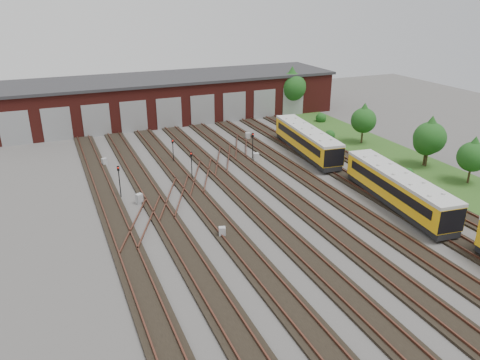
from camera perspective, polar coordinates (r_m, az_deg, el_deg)
name	(u,v)px	position (r m, az deg, el deg)	size (l,w,h in m)	color
ground	(302,228)	(39.35, 7.53, -5.83)	(120.00, 120.00, 0.00)	#444240
track_network	(296,224)	(39.66, 6.90, -5.38)	(30.40, 70.00, 0.33)	black
maintenance_shed	(171,97)	(73.58, -8.38, 9.97)	(51.00, 12.50, 6.35)	#561A15
grass_verge	(401,161)	(57.41, 19.00, 2.26)	(8.00, 55.00, 0.05)	#244F1A
metro_train	(398,189)	(44.32, 18.73, -0.99)	(4.08, 46.20, 2.89)	black
signal_mast_0	(119,177)	(45.43, -14.52, 0.30)	(0.25, 0.24, 3.14)	black
signal_mast_1	(192,162)	(48.21, -5.93, 2.15)	(0.27, 0.26, 3.10)	black
signal_mast_2	(173,148)	(53.79, -8.18, 3.91)	(0.22, 0.21, 2.73)	black
signal_mast_3	(253,142)	(54.49, 1.56, 4.62)	(0.25, 0.23, 3.10)	black
relay_cabinet_0	(139,199)	(44.17, -12.17, -2.25)	(0.58, 0.48, 0.96)	#A4A6A9
relay_cabinet_1	(104,162)	(54.82, -16.20, 2.13)	(0.52, 0.43, 0.86)	#A4A6A9
relay_cabinet_2	(222,232)	(37.51, -2.18, -6.36)	(0.52, 0.44, 0.87)	#A4A6A9
relay_cabinet_3	(248,136)	(62.03, 0.95, 5.35)	(0.58, 0.48, 0.96)	#A4A6A9
relay_cabinet_4	(256,157)	(54.01, 1.97, 2.80)	(0.59, 0.50, 0.99)	#A4A6A9
tree_0	(292,83)	(75.48, 6.33, 11.63)	(4.53, 4.53, 7.52)	#362918
tree_1	(364,117)	(61.87, 14.87, 7.38)	(3.20, 3.20, 5.30)	#362918
tree_2	(430,134)	(55.41, 22.19, 5.20)	(3.53, 3.53, 5.85)	#362918
tree_3	(427,139)	(55.74, 21.87, 4.65)	(2.93, 2.93, 4.86)	#362918
tree_4	(473,153)	(52.29, 26.56, 2.93)	(3.03, 3.03, 5.02)	#362918
bush_0	(408,172)	(52.55, 19.83, 0.98)	(1.13, 1.13, 1.13)	#144715
bush_1	(330,134)	(63.51, 10.90, 5.56)	(1.40, 1.40, 1.40)	#144715
bush_2	(321,116)	(71.98, 9.86, 7.64)	(1.59, 1.59, 1.59)	#144715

